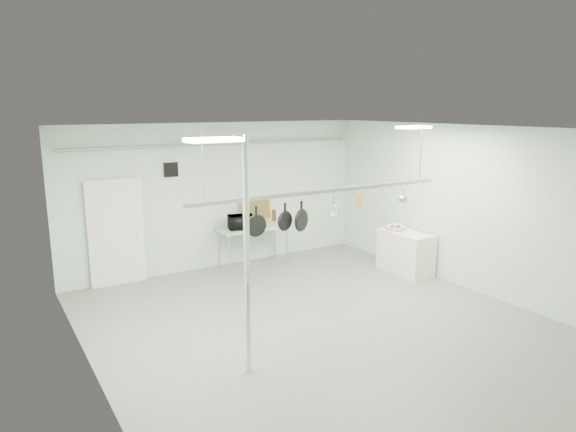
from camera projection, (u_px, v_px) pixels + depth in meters
floor at (324, 328)px, 8.37m from camera, size 8.00×8.00×0.00m
ceiling at (328, 130)px, 7.70m from camera, size 7.00×8.00×0.02m
back_wall at (220, 196)px, 11.35m from camera, size 7.00×0.02×3.20m
right_wall at (474, 210)px, 9.83m from camera, size 0.02×8.00×3.20m
door at (116, 234)px, 10.24m from camera, size 1.10×0.10×2.20m
wall_vent at (171, 170)px, 10.63m from camera, size 0.30×0.04×0.30m
conduit_pipe at (220, 144)px, 11.03m from camera, size 6.60×0.07×0.07m
chrome_pole at (247, 259)px, 6.66m from camera, size 0.08×0.08×3.20m
prep_table at (253, 230)px, 11.49m from camera, size 1.60×0.70×0.91m
side_cabinet at (405, 253)px, 11.06m from camera, size 0.60×1.20×0.90m
pot_rack at (326, 189)px, 8.25m from camera, size 4.80×0.06×1.00m
light_panel_left at (214, 140)px, 5.90m from camera, size 0.65×0.30×0.05m
light_panel_right at (414, 127)px, 9.44m from camera, size 0.65×0.30×0.05m
microwave at (241, 222)px, 11.23m from camera, size 0.63×0.51×0.30m
coffee_canister at (257, 223)px, 11.35m from camera, size 0.20×0.20×0.22m
painting_large at (257, 210)px, 11.80m from camera, size 0.79×0.18×0.58m
painting_small at (270, 216)px, 12.02m from camera, size 0.31×0.11×0.25m
fruit_bowl at (396, 228)px, 11.15m from camera, size 0.51×0.51×0.10m
skillet_left at (256, 221)px, 7.67m from camera, size 0.34×0.06×0.45m
skillet_mid at (285, 217)px, 7.93m from camera, size 0.32×0.15×0.43m
skillet_right at (301, 217)px, 8.09m from camera, size 0.35×0.21×0.50m
whisk at (334, 208)px, 8.40m from camera, size 0.22×0.22×0.34m
grater at (359, 201)px, 8.66m from camera, size 0.10×0.03×0.23m
saucepan at (403, 196)px, 9.19m from camera, size 0.15×0.12×0.24m
fruit_cluster at (396, 226)px, 11.14m from camera, size 0.24×0.24×0.09m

